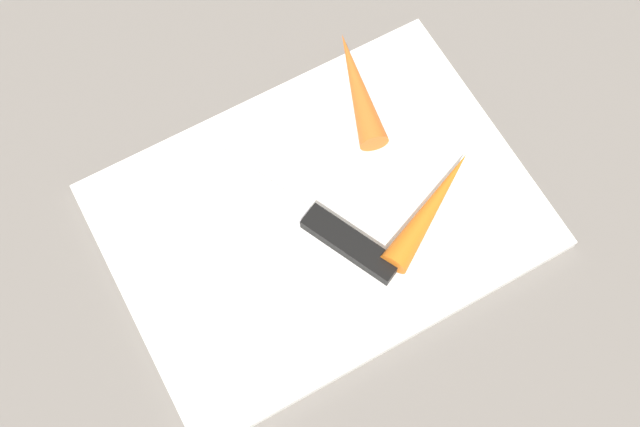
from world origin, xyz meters
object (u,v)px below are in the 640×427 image
(cutting_board, at_px, (320,216))
(carrot_short, at_px, (358,87))
(knife, at_px, (338,236))
(carrot_long, at_px, (431,208))

(cutting_board, height_order, carrot_short, carrot_short)
(knife, height_order, carrot_long, carrot_long)
(carrot_short, bearing_deg, cutting_board, 150.17)
(cutting_board, xyz_separation_m, carrot_long, (-0.08, 0.05, 0.02))
(knife, distance_m, carrot_short, 0.14)
(cutting_board, xyz_separation_m, knife, (-0.00, 0.03, 0.01))
(knife, xyz_separation_m, carrot_long, (-0.08, 0.02, 0.01))
(cutting_board, height_order, carrot_long, carrot_long)
(knife, bearing_deg, carrot_long, -128.02)
(carrot_short, relative_size, carrot_long, 0.95)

